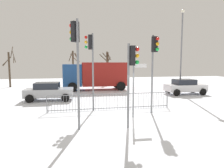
% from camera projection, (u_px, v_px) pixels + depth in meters
% --- Properties ---
extents(ground_plane, '(60.00, 60.00, 0.00)m').
position_uv_depth(ground_plane, '(120.00, 121.00, 10.42)').
color(ground_plane, white).
extents(traffic_light_mid_right, '(0.45, 0.48, 5.00)m').
position_uv_depth(traffic_light_mid_right, '(76.00, 50.00, 8.86)').
color(traffic_light_mid_right, slate).
rests_on(traffic_light_mid_right, ground).
extents(traffic_light_rear_left, '(0.57, 0.33, 3.95)m').
position_uv_depth(traffic_light_rear_left, '(132.00, 67.00, 9.10)').
color(traffic_light_rear_left, slate).
rests_on(traffic_light_rear_left, ground).
extents(traffic_light_foreground_left, '(0.57, 0.34, 4.91)m').
position_uv_depth(traffic_light_foreground_left, '(91.00, 55.00, 12.42)').
color(traffic_light_foreground_left, slate).
rests_on(traffic_light_foreground_left, ground).
extents(traffic_light_foreground_right, '(0.37, 0.55, 4.70)m').
position_uv_depth(traffic_light_foreground_right, '(154.00, 57.00, 11.62)').
color(traffic_light_foreground_right, slate).
rests_on(traffic_light_foreground_right, ground).
extents(direction_sign_post, '(0.79, 0.10, 3.26)m').
position_uv_depth(direction_sign_post, '(134.00, 85.00, 11.02)').
color(direction_sign_post, slate).
rests_on(direction_sign_post, ground).
extents(pedestrian_guard_railing, '(8.06, 0.09, 1.07)m').
position_uv_depth(pedestrian_guard_railing, '(111.00, 101.00, 12.89)').
color(pedestrian_guard_railing, slate).
rests_on(pedestrian_guard_railing, ground).
extents(car_white_mid, '(3.83, 1.97, 1.47)m').
position_uv_depth(car_white_mid, '(185.00, 86.00, 19.26)').
color(car_white_mid, silver).
rests_on(car_white_mid, ground).
extents(car_silver_trailing, '(3.87, 2.06, 1.47)m').
position_uv_depth(car_silver_trailing, '(49.00, 91.00, 16.14)').
color(car_silver_trailing, '#B2B5BA').
rests_on(car_silver_trailing, ground).
extents(delivery_truck, '(7.10, 2.84, 3.10)m').
position_uv_depth(delivery_truck, '(96.00, 75.00, 22.34)').
color(delivery_truck, maroon).
rests_on(delivery_truck, ground).
extents(street_lamp, '(0.36, 0.36, 8.18)m').
position_uv_depth(street_lamp, '(182.00, 44.00, 19.14)').
color(street_lamp, slate).
rests_on(street_lamp, ground).
extents(bare_tree_left, '(1.72, 1.69, 4.76)m').
position_uv_depth(bare_tree_left, '(107.00, 66.00, 29.49)').
color(bare_tree_left, '#473828').
rests_on(bare_tree_left, ground).
extents(bare_tree_centre, '(1.57, 1.57, 4.73)m').
position_uv_depth(bare_tree_centre, '(73.00, 66.00, 27.79)').
color(bare_tree_centre, '#473828').
rests_on(bare_tree_centre, ground).
extents(bare_tree_right, '(1.55, 1.47, 5.08)m').
position_uv_depth(bare_tree_right, '(10.00, 68.00, 24.76)').
color(bare_tree_right, '#473828').
rests_on(bare_tree_right, ground).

